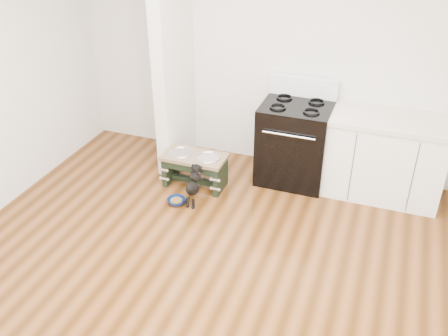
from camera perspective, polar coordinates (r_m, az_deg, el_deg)
ground at (r=4.31m, az=-2.53°, el=-14.77°), size 5.00×5.00×0.00m
room_shell at (r=3.36m, az=-3.15°, el=5.08°), size 5.00×5.00×5.00m
partition_wall at (r=5.70m, az=-5.84°, el=12.88°), size 0.15×0.80×2.70m
oven_range at (r=5.66m, az=8.07°, el=3.02°), size 0.76×0.69×1.14m
cabinet_run at (r=5.60m, az=17.88°, el=1.17°), size 1.24×0.64×0.91m
dog_feeder at (r=5.57m, az=-3.38°, el=0.43°), size 0.70×0.37×0.40m
puppy at (r=5.30m, az=-3.49°, el=-1.82°), size 0.12×0.36×0.43m
floor_bowl at (r=5.40m, az=-5.47°, el=-3.79°), size 0.25×0.25×0.06m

